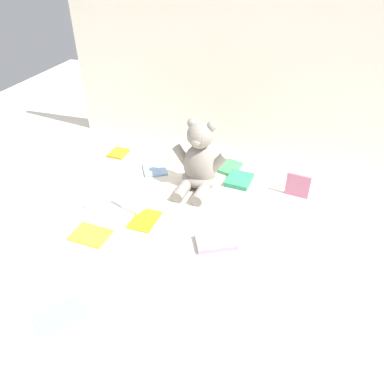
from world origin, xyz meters
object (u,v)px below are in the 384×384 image
(teddy_bear, at_px, (199,163))
(book_case_11, at_px, (298,185))
(book_case_0, at_px, (91,235))
(book_case_2, at_px, (132,202))
(book_case_8, at_px, (229,167))
(book_case_6, at_px, (61,315))
(book_case_3, at_px, (155,169))
(book_case_5, at_px, (119,153))
(book_case_7, at_px, (216,242))
(book_case_9, at_px, (86,221))
(book_case_4, at_px, (239,180))
(book_case_1, at_px, (145,219))
(book_case_10, at_px, (100,206))

(teddy_bear, distance_m, book_case_11, 0.39)
(teddy_bear, relative_size, book_case_0, 2.27)
(book_case_2, distance_m, book_case_8, 0.47)
(book_case_6, relative_size, book_case_8, 1.16)
(book_case_2, xyz_separation_m, book_case_6, (0.03, -0.51, -0.00))
(book_case_0, distance_m, book_case_3, 0.47)
(book_case_5, bearing_deg, book_case_0, -70.84)
(book_case_3, bearing_deg, book_case_7, -75.91)
(teddy_bear, bearing_deg, book_case_7, -61.01)
(book_case_8, relative_size, book_case_9, 0.90)
(book_case_5, bearing_deg, book_case_4, -4.66)
(book_case_1, relative_size, book_case_4, 1.05)
(book_case_6, bearing_deg, book_case_5, -35.74)
(book_case_5, relative_size, book_case_7, 0.71)
(book_case_4, relative_size, book_case_8, 1.03)
(teddy_bear, relative_size, book_case_4, 2.37)
(book_case_0, distance_m, book_case_11, 0.79)
(book_case_9, bearing_deg, book_case_4, -131.15)
(book_case_7, bearing_deg, book_case_5, 25.36)
(book_case_3, xyz_separation_m, book_case_11, (0.60, -0.02, 0.04))
(book_case_11, bearing_deg, book_case_2, -149.28)
(teddy_bear, xyz_separation_m, book_case_6, (-0.18, -0.71, -0.10))
(book_case_0, relative_size, book_case_5, 1.32)
(book_case_8, bearing_deg, book_case_6, 92.05)
(book_case_5, bearing_deg, book_case_1, -51.42)
(book_case_4, xyz_separation_m, book_case_5, (-0.58, 0.07, -0.00))
(book_case_9, bearing_deg, book_case_3, -96.80)
(book_case_10, bearing_deg, book_case_2, -41.03)
(book_case_1, xyz_separation_m, book_case_7, (0.27, -0.04, 0.00))
(book_case_0, relative_size, book_case_8, 1.07)
(book_case_0, relative_size, book_case_1, 0.99)
(book_case_10, bearing_deg, book_case_5, 38.12)
(teddy_bear, relative_size, book_case_5, 3.01)
(book_case_6, xyz_separation_m, book_case_10, (-0.14, 0.46, 0.00))
(book_case_4, bearing_deg, book_case_8, -50.08)
(book_case_3, distance_m, book_case_11, 0.60)
(book_case_2, distance_m, book_case_9, 0.18)
(book_case_3, distance_m, book_case_6, 0.77)
(book_case_7, bearing_deg, book_case_2, 44.99)
(teddy_bear, height_order, book_case_8, teddy_bear)
(book_case_7, bearing_deg, book_case_8, -19.04)
(book_case_8, bearing_deg, book_case_3, 38.01)
(book_case_3, height_order, book_case_4, book_case_4)
(book_case_1, relative_size, book_case_11, 1.33)
(book_case_5, height_order, book_case_9, book_case_5)
(teddy_bear, relative_size, book_case_11, 2.99)
(book_case_0, xyz_separation_m, book_case_7, (0.41, 0.09, 0.00))
(book_case_5, distance_m, book_case_10, 0.41)
(book_case_4, relative_size, book_case_11, 1.26)
(book_case_2, height_order, book_case_6, book_case_2)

